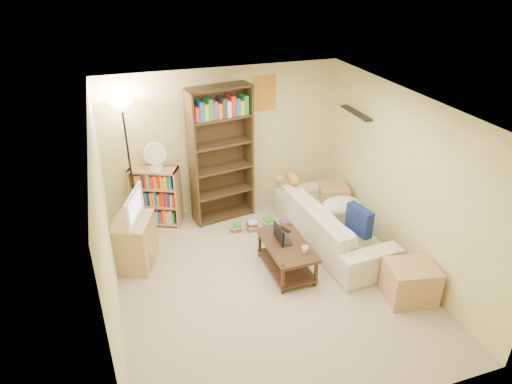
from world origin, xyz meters
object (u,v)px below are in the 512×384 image
mug (305,250)px  tv_stand (134,243)px  desk_fan (155,156)px  floor_lamp (125,130)px  side_table (333,200)px  sofa (332,223)px  short_bookshelf (156,197)px  tall_bookshelf (221,152)px  television (129,207)px  tabby_cat (290,178)px  end_cabinet (410,282)px  coffee_table (287,253)px  laptop (288,239)px

mug → tv_stand: size_ratio=0.14×
desk_fan → floor_lamp: 0.62m
side_table → sofa: bearing=-117.6°
desk_fan → short_bookshelf: bearing=140.1°
mug → desk_fan: 2.80m
tv_stand → tall_bookshelf: tall_bookshelf is taller
tv_stand → television: 0.59m
tabby_cat → television: bearing=-169.3°
side_table → end_cabinet: 2.30m
television → coffee_table: bearing=-92.4°
laptop → floor_lamp: (-1.97, 1.77, 1.25)m
short_bookshelf → television: bearing=-89.8°
tabby_cat → side_table: 0.93m
mug → tall_bookshelf: tall_bookshelf is taller
tv_stand → end_cabinet: bearing=-9.6°
desk_fan → end_cabinet: bearing=-46.0°
short_bookshelf → desk_fan: desk_fan is taller
tabby_cat → tall_bookshelf: bearing=157.8°
laptop → floor_lamp: size_ratio=0.13×
desk_fan → side_table: bearing=-12.4°
coffee_table → end_cabinet: size_ratio=1.67×
tall_bookshelf → end_cabinet: 3.48m
tabby_cat → mug: bearing=-104.9°
end_cabinet → television: bearing=150.3°
tabby_cat → laptop: bearing=-112.7°
laptop → tall_bookshelf: (-0.52, 1.69, 0.74)m
tabby_cat → mug: size_ratio=5.34×
laptop → end_cabinet: 1.72m
coffee_table → laptop: 0.19m
sofa → television: size_ratio=3.22×
sofa → desk_fan: (-2.46, 1.40, 0.90)m
tv_stand → mug: bearing=-6.9°
tv_stand → television: television is taller
mug → tall_bookshelf: size_ratio=0.04×
tabby_cat → tv_stand: bearing=-169.3°
coffee_table → mug: size_ratio=10.23×
side_table → tabby_cat: bearing=171.9°
sofa → desk_fan: 2.97m
side_table → end_cabinet: (-0.04, -2.30, -0.02)m
sofa → laptop: bearing=108.6°
desk_fan → end_cabinet: size_ratio=0.74×
tall_bookshelf → floor_lamp: tall_bookshelf is taller
tall_bookshelf → side_table: size_ratio=4.06×
television → floor_lamp: bearing=13.3°
short_bookshelf → side_table: size_ratio=1.79×
laptop → end_cabinet: bearing=-132.8°
side_table → floor_lamp: bearing=169.2°
tabby_cat → tall_bookshelf: size_ratio=0.24×
tv_stand → desk_fan: bearing=82.9°
side_table → desk_fan: bearing=167.6°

